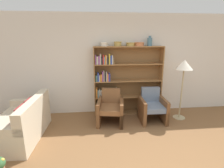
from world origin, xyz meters
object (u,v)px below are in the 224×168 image
at_px(couch, 21,125).
at_px(armchair_cushioned, 152,107).
at_px(floor_lamp, 184,68).
at_px(bowl_olive, 118,44).
at_px(bowl_copper, 131,44).
at_px(bookshelf, 121,81).
at_px(bowl_slate, 104,44).
at_px(armchair_leather, 111,108).
at_px(vase_tall, 150,42).
at_px(bowl_terracotta, 139,44).

distance_m(couch, armchair_cushioned, 3.13).
bearing_deg(floor_lamp, bowl_olive, 163.37).
bearing_deg(bowl_copper, bookshelf, 175.42).
xyz_separation_m(armchair_cushioned, floor_lamp, (0.79, 0.05, 0.99)).
height_order(bowl_slate, floor_lamp, bowl_slate).
bearing_deg(bowl_slate, couch, -150.38).
xyz_separation_m(bowl_copper, armchair_cushioned, (0.50, -0.54, -1.57)).
xyz_separation_m(armchair_leather, armchair_cushioned, (1.09, 0.00, 0.00)).
distance_m(bookshelf, couch, 2.67).
distance_m(vase_tall, couch, 3.69).
height_order(armchair_cushioned, floor_lamp, floor_lamp).
bearing_deg(bowl_slate, bowl_olive, 0.00).
bearing_deg(bowl_slate, bowl_terracotta, 0.00).
distance_m(couch, armchair_leather, 2.07).
xyz_separation_m(vase_tall, armchair_cushioned, (-0.01, -0.54, -1.63)).
bearing_deg(floor_lamp, vase_tall, 147.87).
relative_size(bowl_copper, bowl_terracotta, 0.89).
bearing_deg(bookshelf, bowl_terracotta, -2.28).
relative_size(bowl_olive, floor_lamp, 0.13).
relative_size(bookshelf, armchair_cushioned, 2.27).
xyz_separation_m(bowl_slate, bowl_olive, (0.36, 0.00, 0.01)).
distance_m(bookshelf, vase_tall, 1.31).
distance_m(bowl_copper, floor_lamp, 1.50).
height_order(bowl_olive, bowl_copper, bowl_olive).
xyz_separation_m(bowl_olive, vase_tall, (0.86, 0.00, 0.05)).
xyz_separation_m(bowl_terracotta, armchair_cushioned, (0.27, -0.54, -1.57)).
xyz_separation_m(bowl_copper, bowl_terracotta, (0.23, 0.00, 0.00)).
relative_size(couch, armchair_leather, 1.89).
bearing_deg(bowl_slate, armchair_leather, -77.51).
bearing_deg(bowl_terracotta, vase_tall, 0.00).
distance_m(bowl_olive, armchair_leather, 1.69).
height_order(bookshelf, bowl_slate, bowl_slate).
relative_size(bowl_olive, couch, 0.13).
bearing_deg(couch, bowl_copper, -64.77).
relative_size(armchair_leather, armchair_cushioned, 1.00).
xyz_separation_m(bookshelf, bowl_olive, (-0.12, -0.02, 1.03)).
distance_m(bowl_copper, armchair_leather, 1.76).
relative_size(armchair_cushioned, floor_lamp, 0.53).
relative_size(vase_tall, floor_lamp, 0.17).
bearing_deg(bowl_terracotta, bowl_olive, 180.00).
bearing_deg(bowl_terracotta, bowl_slate, 180.00).
bearing_deg(armchair_cushioned, floor_lamp, -174.71).
xyz_separation_m(couch, armchair_cushioned, (3.08, 0.53, 0.07)).
distance_m(bowl_slate, bowl_terracotta, 0.93).
xyz_separation_m(bookshelf, vase_tall, (0.74, -0.02, 1.08)).
height_order(couch, floor_lamp, floor_lamp).
height_order(bowl_terracotta, armchair_leather, bowl_terracotta).
relative_size(bookshelf, couch, 1.20).
bearing_deg(couch, bowl_olive, -61.75).
bearing_deg(vase_tall, bowl_slate, -180.00).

